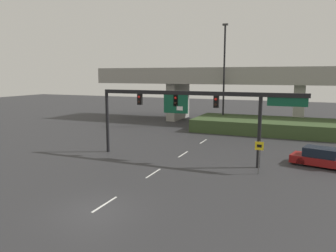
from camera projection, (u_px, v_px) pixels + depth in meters
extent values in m
plane|color=#2D2D30|center=(95.00, 211.00, 17.24)|extent=(160.00, 160.00, 0.00)
cube|color=silver|center=(105.00, 204.00, 18.08)|extent=(0.14, 2.40, 0.01)
cube|color=silver|center=(153.00, 173.00, 23.77)|extent=(0.14, 2.40, 0.01)
cube|color=silver|center=(183.00, 154.00, 29.45)|extent=(0.14, 2.40, 0.01)
cube|color=silver|center=(203.00, 141.00, 35.13)|extent=(0.14, 2.40, 0.01)
cube|color=silver|center=(218.00, 132.00, 40.81)|extent=(0.14, 2.40, 0.01)
cube|color=silver|center=(229.00, 125.00, 46.50)|extent=(0.14, 2.40, 0.01)
cylinder|color=black|center=(107.00, 121.00, 30.00)|extent=(0.28, 0.28, 5.77)
cylinder|color=black|center=(259.00, 131.00, 24.78)|extent=(0.28, 0.28, 5.77)
cube|color=black|center=(196.00, 93.00, 26.31)|extent=(16.99, 0.32, 0.32)
cube|color=black|center=(140.00, 99.00, 28.37)|extent=(0.40, 0.28, 0.95)
sphere|color=red|center=(139.00, 97.00, 28.18)|extent=(0.22, 0.22, 0.22)
sphere|color=black|center=(139.00, 102.00, 28.25)|extent=(0.22, 0.22, 0.22)
cube|color=black|center=(176.00, 100.00, 27.07)|extent=(0.40, 0.28, 0.95)
sphere|color=red|center=(175.00, 98.00, 26.88)|extent=(0.22, 0.22, 0.22)
sphere|color=black|center=(175.00, 103.00, 26.94)|extent=(0.22, 0.22, 0.22)
cube|color=black|center=(216.00, 102.00, 25.76)|extent=(0.40, 0.28, 0.95)
sphere|color=red|center=(216.00, 99.00, 25.57)|extent=(0.22, 0.22, 0.22)
sphere|color=black|center=(216.00, 105.00, 25.64)|extent=(0.22, 0.22, 0.22)
cube|color=#0F4C33|center=(176.00, 104.00, 27.02)|extent=(2.12, 0.08, 1.52)
cube|color=white|center=(180.00, 108.00, 26.89)|extent=(0.53, 0.03, 0.34)
cube|color=#0F4C33|center=(287.00, 102.00, 23.65)|extent=(2.82, 0.07, 0.64)
cylinder|color=#4C4C4C|center=(259.00, 158.00, 23.39)|extent=(0.08, 0.08, 2.43)
cube|color=yellow|center=(259.00, 146.00, 23.22)|extent=(0.60, 0.03, 0.60)
cube|color=black|center=(259.00, 146.00, 23.20)|extent=(0.33, 0.01, 0.21)
cylinder|color=black|center=(224.00, 77.00, 44.25)|extent=(0.24, 0.24, 13.52)
cube|color=#333333|center=(225.00, 25.00, 43.18)|extent=(0.70, 0.36, 0.24)
cube|color=gray|center=(235.00, 79.00, 48.64)|extent=(42.67, 8.50, 1.46)
cube|color=gray|center=(230.00, 70.00, 44.77)|extent=(42.67, 0.40, 0.90)
cube|color=gray|center=(178.00, 101.00, 52.68)|extent=(1.40, 6.80, 5.75)
cube|color=gray|center=(299.00, 105.00, 45.71)|extent=(1.40, 6.80, 5.75)
cube|color=#384C28|center=(266.00, 126.00, 40.97)|extent=(17.56, 8.21, 1.57)
cube|color=maroon|center=(323.00, 161.00, 25.47)|extent=(4.95, 2.87, 0.61)
cube|color=black|center=(321.00, 152.00, 25.48)|extent=(2.74, 2.18, 0.71)
cylinder|color=black|center=(306.00, 158.00, 26.99)|extent=(0.67, 0.36, 0.64)
cylinder|color=black|center=(301.00, 162.00, 25.69)|extent=(0.67, 0.36, 0.64)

